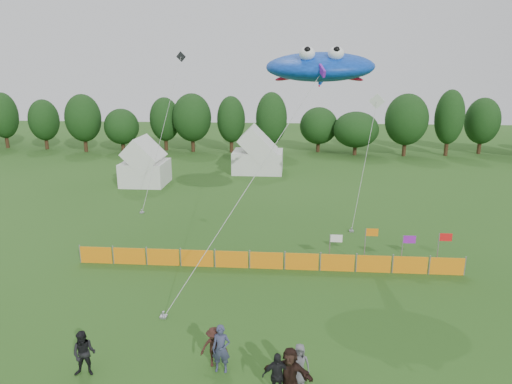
# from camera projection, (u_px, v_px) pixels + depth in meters

# --- Properties ---
(ground) EXTENTS (160.00, 160.00, 0.00)m
(ground) POSITION_uv_depth(u_px,v_px,m) (244.00, 359.00, 17.95)
(ground) COLOR #234C16
(ground) RESTS_ON ground
(treeline) EXTENTS (104.57, 8.78, 8.36)m
(treeline) POSITION_uv_depth(u_px,v_px,m) (291.00, 122.00, 59.95)
(treeline) COLOR #382314
(treeline) RESTS_ON ground
(tent_left) EXTENTS (4.23, 4.23, 3.73)m
(tent_left) POSITION_uv_depth(u_px,v_px,m) (145.00, 165.00, 44.52)
(tent_left) COLOR silver
(tent_left) RESTS_ON ground
(tent_right) EXTENTS (5.45, 4.36, 3.85)m
(tent_right) POSITION_uv_depth(u_px,v_px,m) (258.00, 155.00, 49.76)
(tent_right) COLOR silver
(tent_right) RESTS_ON ground
(barrier_fence) EXTENTS (21.90, 0.06, 1.00)m
(barrier_fence) POSITION_uv_depth(u_px,v_px,m) (266.00, 261.00, 25.92)
(barrier_fence) COLOR orange
(barrier_fence) RESTS_ON ground
(flag_row) EXTENTS (6.73, 0.46, 2.30)m
(flag_row) POSITION_uv_depth(u_px,v_px,m) (387.00, 244.00, 25.77)
(flag_row) COLOR gray
(flag_row) RESTS_ON ground
(spectator_a) EXTENTS (0.71, 0.48, 1.90)m
(spectator_a) POSITION_uv_depth(u_px,v_px,m) (221.00, 349.00, 17.01)
(spectator_a) COLOR #313552
(spectator_a) RESTS_ON ground
(spectator_b) EXTENTS (0.94, 0.78, 1.80)m
(spectator_b) POSITION_uv_depth(u_px,v_px,m) (84.00, 354.00, 16.81)
(spectator_b) COLOR black
(spectator_b) RESTS_ON ground
(spectator_c) EXTENTS (1.15, 0.83, 1.61)m
(spectator_c) POSITION_uv_depth(u_px,v_px,m) (214.00, 347.00, 17.38)
(spectator_c) COLOR black
(spectator_c) RESTS_ON ground
(spectator_d) EXTENTS (1.09, 0.62, 1.75)m
(spectator_d) POSITION_uv_depth(u_px,v_px,m) (277.00, 376.00, 15.64)
(spectator_d) COLOR black
(spectator_d) RESTS_ON ground
(spectator_e) EXTENTS (0.79, 0.55, 1.55)m
(spectator_e) POSITION_uv_depth(u_px,v_px,m) (299.00, 364.00, 16.43)
(spectator_e) COLOR #56555B
(spectator_e) RESTS_ON ground
(spectator_f) EXTENTS (1.85, 1.07, 1.90)m
(spectator_f) POSITION_uv_depth(u_px,v_px,m) (290.00, 373.00, 15.68)
(spectator_f) COLOR black
(spectator_f) RESTS_ON ground
(stingray_kite) EXTENTS (10.61, 16.53, 12.25)m
(stingray_kite) POSITION_uv_depth(u_px,v_px,m) (320.00, 67.00, 25.88)
(stingray_kite) COLOR blue
(stingray_kite) RESTS_ON ground
(small_kite_white) EXTENTS (2.61, 4.45, 9.31)m
(small_kite_white) POSITION_uv_depth(u_px,v_px,m) (370.00, 138.00, 33.02)
(small_kite_white) COLOR white
(small_kite_white) RESTS_ON ground
(small_kite_dark) EXTENTS (2.32, 8.45, 12.53)m
(small_kite_dark) POSITION_uv_depth(u_px,v_px,m) (167.00, 112.00, 38.83)
(small_kite_dark) COLOR black
(small_kite_dark) RESTS_ON ground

